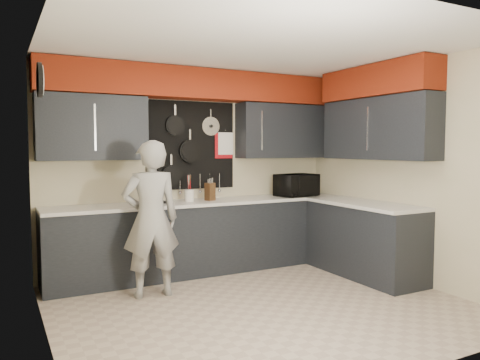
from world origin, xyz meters
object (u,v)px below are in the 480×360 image
microwave (296,185)px  knife_block (210,192)px  utensil_crock (189,196)px  person (151,219)px  coffee_maker (154,189)px

microwave → knife_block: 1.28m
utensil_crock → person: 0.95m
coffee_maker → person: bearing=-122.1°
utensil_crock → coffee_maker: bearing=168.7°
utensil_crock → person: bearing=-137.5°
knife_block → person: size_ratio=0.13×
microwave → person: (-2.25, -0.55, -0.24)m
knife_block → person: (-0.97, -0.63, -0.20)m
utensil_crock → person: person is taller
knife_block → utensil_crock: 0.29m
knife_block → utensil_crock: (-0.29, -0.00, -0.04)m
coffee_maker → knife_block: bearing=-18.5°
microwave → person: bearing=-177.4°
microwave → coffee_maker: (-1.99, 0.17, 0.02)m
microwave → person: 2.33m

